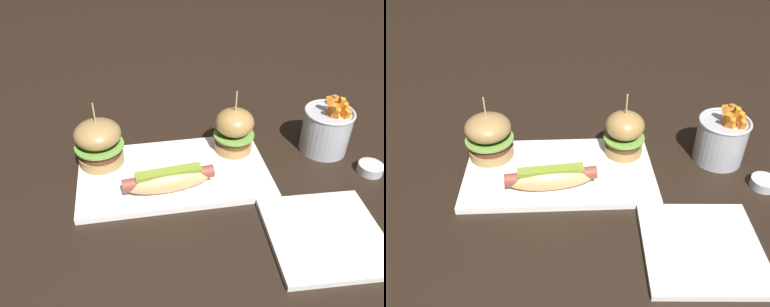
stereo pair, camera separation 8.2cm
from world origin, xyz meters
TOP-DOWN VIEW (x-y plane):
  - ground_plane at (0.00, 0.00)m, footprint 3.00×3.00m
  - platter_main at (0.00, 0.00)m, footprint 0.39×0.22m
  - hot_dog at (-0.02, -0.06)m, footprint 0.18×0.06m
  - slider_left at (-0.15, 0.06)m, footprint 0.10×0.10m
  - slider_right at (0.14, 0.05)m, footprint 0.09×0.09m
  - fries_bucket at (0.35, 0.04)m, footprint 0.11×0.11m
  - sauce_ramekin at (0.41, -0.06)m, footprint 0.05×0.05m
  - side_plate at (0.24, -0.21)m, footprint 0.21×0.21m

SIDE VIEW (x-z plane):
  - ground_plane at x=0.00m, z-range 0.00..0.00m
  - side_plate at x=0.24m, z-range 0.00..0.01m
  - platter_main at x=0.00m, z-range 0.00..0.01m
  - sauce_ramekin at x=0.41m, z-range 0.00..0.02m
  - hot_dog at x=-0.02m, z-range 0.02..0.06m
  - fries_bucket at x=0.35m, z-range -0.02..0.13m
  - slider_left at x=-0.15m, z-range -0.01..0.14m
  - slider_right at x=0.14m, z-range -0.01..0.14m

